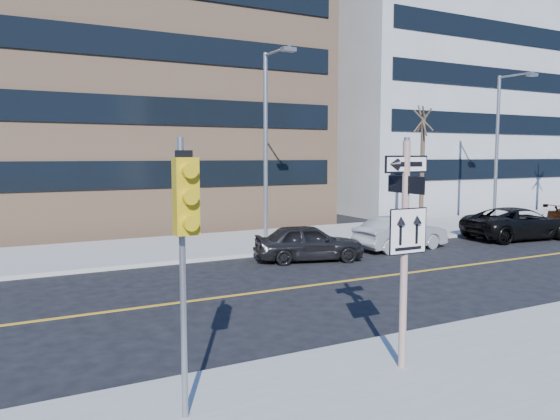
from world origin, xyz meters
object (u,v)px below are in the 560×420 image
traffic_signal (185,220)px  parked_car_a (309,242)px  parked_car_b (401,233)px  street_tree_west (423,123)px  sign_pole (405,240)px  streetlight_a (268,135)px  parked_car_c (519,223)px  streetlight_b (501,139)px

traffic_signal → parked_car_a: bearing=51.5°
parked_car_a → parked_car_b: bearing=-70.4°
traffic_signal → parked_car_b: bearing=39.3°
street_tree_west → sign_pole: bearing=-133.3°
traffic_signal → streetlight_a: 15.72m
parked_car_b → streetlight_a: bearing=51.8°
traffic_signal → parked_car_c: bearing=27.2°
traffic_signal → streetlight_a: streetlight_a is taller
sign_pole → street_tree_west: bearing=46.7°
parked_car_a → street_tree_west: size_ratio=0.64×
sign_pole → parked_car_c: sign_pole is taller
streetlight_a → street_tree_west: 9.05m
streetlight_b → traffic_signal: bearing=-148.6°
traffic_signal → street_tree_west: size_ratio=0.63×
traffic_signal → streetlight_b: (22.00, 13.42, 1.73)m
streetlight_b → street_tree_west: 5.09m
parked_car_a → street_tree_west: street_tree_west is taller
parked_car_b → parked_car_c: bearing=-96.9°
streetlight_b → street_tree_west: bearing=173.8°
parked_car_a → streetlight_a: streetlight_a is taller
sign_pole → parked_car_c: size_ratio=0.76×
parked_car_a → street_tree_west: (9.02, 3.92, 4.84)m
sign_pole → parked_car_b: bearing=49.8°
sign_pole → streetlight_a: streetlight_a is taller
parked_car_c → streetlight_b: 5.91m
streetlight_a → street_tree_west: bearing=3.5°
sign_pole → parked_car_c: (15.36, 9.82, -1.69)m
parked_car_c → street_tree_west: street_tree_west is taller
streetlight_b → street_tree_west: streetlight_b is taller
parked_car_c → sign_pole: bearing=129.2°
sign_pole → parked_car_a: bearing=68.1°
traffic_signal → streetlight_b: 25.83m
sign_pole → parked_car_a: 10.80m
parked_car_a → streetlight_b: 14.99m
parked_car_a → parked_car_c: 11.38m
streetlight_a → sign_pole: bearing=-106.8°
traffic_signal → parked_car_c: 21.89m
street_tree_west → streetlight_a: bearing=-176.5°
traffic_signal → street_tree_west: (17.00, 13.96, 2.50)m
sign_pole → traffic_signal: (-4.00, -0.15, 0.59)m
sign_pole → parked_car_a: (3.98, 9.89, -1.75)m
parked_car_c → traffic_signal: bearing=123.8°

